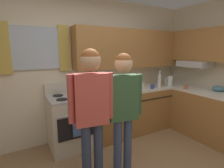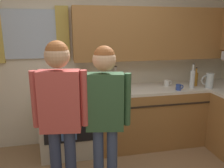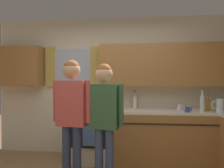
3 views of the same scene
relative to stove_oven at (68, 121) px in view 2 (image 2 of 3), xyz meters
name	(u,v)px [view 2 (image 2 of 3)]	position (x,y,z in m)	size (l,w,h in m)	color
back_wall_unit	(95,49)	(0.45, 0.27, 0.99)	(4.60, 0.42, 2.60)	beige
kitchen_counter_run	(196,121)	(1.82, -0.35, -0.02)	(2.25, 1.90, 0.90)	#9E6B38
stove_oven	(68,121)	(0.00, 0.00, 0.00)	(0.75, 0.67, 1.10)	beige
bottle_tall_clear	(192,79)	(1.83, -0.15, 0.57)	(0.07, 0.07, 0.37)	silver
bottle_milk_white	(116,78)	(0.74, 0.20, 0.55)	(0.08, 0.08, 0.31)	white
bottle_oil_amber	(196,79)	(1.95, -0.04, 0.54)	(0.06, 0.06, 0.29)	#B27223
mug_cobalt_blue	(179,87)	(1.57, -0.22, 0.48)	(0.11, 0.07, 0.08)	#2D479E
mug_ceramic_white	(167,83)	(1.51, 0.02, 0.48)	(0.13, 0.08, 0.09)	white
water_pitcher	(209,80)	(2.08, -0.20, 0.54)	(0.19, 0.11, 0.22)	silver
adult_left	(60,108)	(-0.07, -1.04, 0.58)	(0.51, 0.23, 1.67)	#2D3856
adult_in_plaid	(105,108)	(0.35, -1.04, 0.55)	(0.50, 0.22, 1.62)	#38476B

